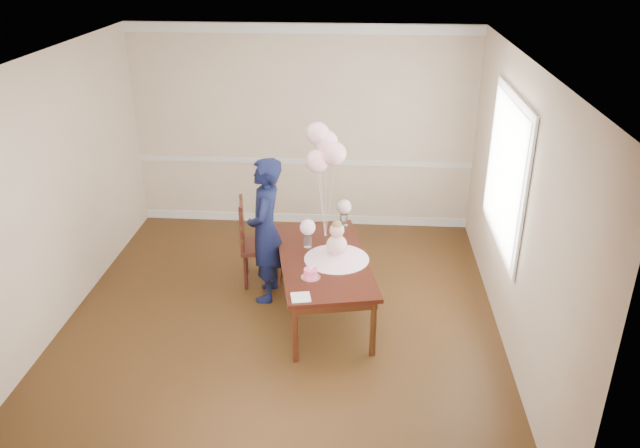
{
  "coord_description": "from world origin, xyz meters",
  "views": [
    {
      "loc": [
        0.8,
        -5.45,
        3.7
      ],
      "look_at": [
        0.39,
        0.2,
        1.05
      ],
      "focal_mm": 35.0,
      "sensor_mm": 36.0,
      "label": 1
    }
  ],
  "objects_px": {
    "woman": "(266,230)",
    "dining_table_top": "(323,259)",
    "birthday_cake": "(311,273)",
    "dining_chair_seat": "(261,246)"
  },
  "relations": [
    {
      "from": "birthday_cake",
      "to": "dining_table_top",
      "type": "bearing_deg",
      "value": 77.44
    },
    {
      "from": "dining_table_top",
      "to": "dining_chair_seat",
      "type": "xyz_separation_m",
      "value": [
        -0.76,
        0.62,
        -0.19
      ]
    },
    {
      "from": "dining_table_top",
      "to": "birthday_cake",
      "type": "relative_size",
      "value": 13.33
    },
    {
      "from": "birthday_cake",
      "to": "dining_chair_seat",
      "type": "xyz_separation_m",
      "value": [
        -0.67,
        1.04,
        -0.26
      ]
    },
    {
      "from": "woman",
      "to": "dining_chair_seat",
      "type": "bearing_deg",
      "value": -159.46
    },
    {
      "from": "dining_table_top",
      "to": "woman",
      "type": "distance_m",
      "value": 0.72
    },
    {
      "from": "woman",
      "to": "dining_table_top",
      "type": "bearing_deg",
      "value": 66.05
    },
    {
      "from": "dining_table_top",
      "to": "birthday_cake",
      "type": "distance_m",
      "value": 0.44
    },
    {
      "from": "birthday_cake",
      "to": "woman",
      "type": "xyz_separation_m",
      "value": [
        -0.55,
        0.71,
        0.1
      ]
    },
    {
      "from": "dining_table_top",
      "to": "woman",
      "type": "height_order",
      "value": "woman"
    }
  ]
}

